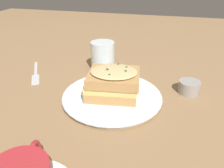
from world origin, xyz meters
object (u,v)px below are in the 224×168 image
Objects in this scene: sandwich at (113,82)px; dinner_plate at (112,96)px; water_glass at (103,56)px; fork at (36,75)px; condiment_pot at (189,87)px.

dinner_plate is at bearing 173.72° from sandwich.
water_glass reaches higher than fork.
condiment_pot reaches higher than dinner_plate.
fork is (-0.20, -0.10, -0.05)m from water_glass.
water_glass reaches higher than sandwich.
sandwich is 0.90× the size of fork.
condiment_pot is (0.47, 0.01, 0.02)m from fork.
dinner_plate is 4.52× the size of condiment_pot.
water_glass is at bearing 113.90° from dinner_plate.
sandwich is at bearing -65.54° from water_glass.
water_glass is at bearing 162.35° from condiment_pot.
water_glass is (-0.08, 0.17, 0.04)m from dinner_plate.
sandwich is 0.29m from fork.
dinner_plate is at bearing -156.32° from condiment_pot.
fork is (-0.27, 0.08, -0.05)m from sandwich.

